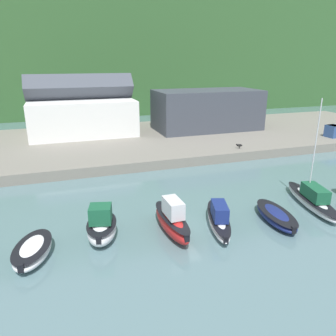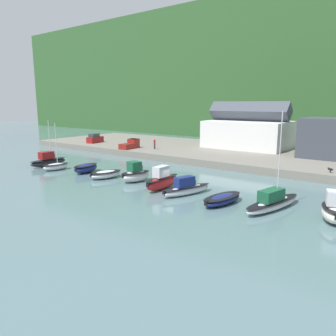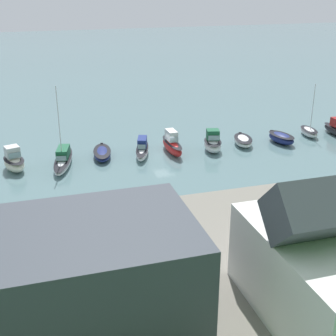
{
  "view_description": "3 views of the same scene",
  "coord_description": "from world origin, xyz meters",
  "px_view_note": "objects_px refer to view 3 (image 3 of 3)",
  "views": [
    {
      "loc": [
        -8.82,
        -22.12,
        12.96
      ],
      "look_at": [
        1.18,
        7.4,
        2.65
      ],
      "focal_mm": 35.0,
      "sensor_mm": 36.0,
      "label": 1
    },
    {
      "loc": [
        23.33,
        -31.9,
        10.67
      ],
      "look_at": [
        -4.44,
        4.93,
        1.41
      ],
      "focal_mm": 35.0,
      "sensor_mm": 36.0,
      "label": 2
    },
    {
      "loc": [
        15.66,
        53.84,
        21.04
      ],
      "look_at": [
        2.29,
        9.26,
        2.08
      ],
      "focal_mm": 50.0,
      "sensor_mm": 36.0,
      "label": 3
    }
  ],
  "objects_px": {
    "moored_boat_6": "(142,149)",
    "moored_boat_7": "(102,153)",
    "moored_boat_2": "(281,138)",
    "moored_boat_8": "(63,159)",
    "dog_on_quay": "(55,217)",
    "moored_boat_4": "(213,143)",
    "moored_boat_9": "(14,162)",
    "moored_boat_3": "(243,141)",
    "moored_boat_1": "(309,132)",
    "moored_boat_5": "(172,145)"
  },
  "relations": [
    {
      "from": "moored_boat_3",
      "to": "dog_on_quay",
      "type": "height_order",
      "value": "dog_on_quay"
    },
    {
      "from": "moored_boat_8",
      "to": "dog_on_quay",
      "type": "height_order",
      "value": "moored_boat_8"
    },
    {
      "from": "moored_boat_4",
      "to": "moored_boat_7",
      "type": "relative_size",
      "value": 0.78
    },
    {
      "from": "moored_boat_3",
      "to": "moored_boat_4",
      "type": "relative_size",
      "value": 1.11
    },
    {
      "from": "moored_boat_3",
      "to": "moored_boat_6",
      "type": "relative_size",
      "value": 0.74
    },
    {
      "from": "moored_boat_3",
      "to": "moored_boat_2",
      "type": "bearing_deg",
      "value": -174.36
    },
    {
      "from": "moored_boat_5",
      "to": "dog_on_quay",
      "type": "distance_m",
      "value": 23.32
    },
    {
      "from": "moored_boat_8",
      "to": "moored_boat_9",
      "type": "xyz_separation_m",
      "value": [
        5.66,
        -0.07,
        0.32
      ]
    },
    {
      "from": "moored_boat_2",
      "to": "moored_boat_8",
      "type": "height_order",
      "value": "moored_boat_8"
    },
    {
      "from": "moored_boat_1",
      "to": "moored_boat_4",
      "type": "distance_m",
      "value": 15.69
    },
    {
      "from": "moored_boat_5",
      "to": "dog_on_quay",
      "type": "bearing_deg",
      "value": 45.34
    },
    {
      "from": "moored_boat_3",
      "to": "moored_boat_6",
      "type": "distance_m",
      "value": 14.01
    },
    {
      "from": "moored_boat_1",
      "to": "moored_boat_3",
      "type": "xyz_separation_m",
      "value": [
        10.73,
        0.85,
        -0.03
      ]
    },
    {
      "from": "moored_boat_3",
      "to": "moored_boat_9",
      "type": "distance_m",
      "value": 29.68
    },
    {
      "from": "moored_boat_1",
      "to": "moored_boat_6",
      "type": "relative_size",
      "value": 1.07
    },
    {
      "from": "moored_boat_5",
      "to": "moored_boat_9",
      "type": "bearing_deg",
      "value": -0.55
    },
    {
      "from": "moored_boat_8",
      "to": "moored_boat_4",
      "type": "bearing_deg",
      "value": -168.05
    },
    {
      "from": "moored_boat_4",
      "to": "dog_on_quay",
      "type": "height_order",
      "value": "moored_boat_4"
    },
    {
      "from": "moored_boat_6",
      "to": "moored_boat_9",
      "type": "bearing_deg",
      "value": 20.26
    },
    {
      "from": "moored_boat_4",
      "to": "moored_boat_7",
      "type": "xyz_separation_m",
      "value": [
        14.22,
        -1.85,
        -0.52
      ]
    },
    {
      "from": "moored_boat_8",
      "to": "moored_boat_9",
      "type": "distance_m",
      "value": 5.67
    },
    {
      "from": "moored_boat_2",
      "to": "moored_boat_7",
      "type": "distance_m",
      "value": 24.47
    },
    {
      "from": "moored_boat_5",
      "to": "moored_boat_7",
      "type": "distance_m",
      "value": 8.99
    },
    {
      "from": "moored_boat_3",
      "to": "moored_boat_4",
      "type": "distance_m",
      "value": 4.98
    },
    {
      "from": "moored_boat_4",
      "to": "moored_boat_2",
      "type": "bearing_deg",
      "value": -164.95
    },
    {
      "from": "moored_boat_6",
      "to": "moored_boat_9",
      "type": "height_order",
      "value": "moored_boat_9"
    },
    {
      "from": "moored_boat_3",
      "to": "moored_boat_8",
      "type": "distance_m",
      "value": 24.02
    },
    {
      "from": "moored_boat_2",
      "to": "moored_boat_8",
      "type": "xyz_separation_m",
      "value": [
        29.35,
        -0.16,
        0.05
      ]
    },
    {
      "from": "moored_boat_9",
      "to": "dog_on_quay",
      "type": "xyz_separation_m",
      "value": [
        -3.62,
        16.67,
        0.61
      ]
    },
    {
      "from": "moored_boat_2",
      "to": "moored_boat_3",
      "type": "xyz_separation_m",
      "value": [
        5.35,
        -0.8,
        -0.13
      ]
    },
    {
      "from": "moored_boat_4",
      "to": "moored_boat_5",
      "type": "relative_size",
      "value": 0.74
    },
    {
      "from": "moored_boat_6",
      "to": "moored_boat_7",
      "type": "height_order",
      "value": "moored_boat_6"
    },
    {
      "from": "moored_boat_6",
      "to": "moored_boat_4",
      "type": "bearing_deg",
      "value": -170.06
    },
    {
      "from": "moored_boat_1",
      "to": "moored_boat_6",
      "type": "height_order",
      "value": "moored_boat_1"
    },
    {
      "from": "moored_boat_2",
      "to": "dog_on_quay",
      "type": "distance_m",
      "value": 35.45
    },
    {
      "from": "moored_boat_3",
      "to": "moored_boat_6",
      "type": "height_order",
      "value": "moored_boat_6"
    },
    {
      "from": "dog_on_quay",
      "to": "moored_boat_4",
      "type": "bearing_deg",
      "value": 151.39
    },
    {
      "from": "moored_boat_5",
      "to": "moored_boat_6",
      "type": "bearing_deg",
      "value": -7.26
    },
    {
      "from": "moored_boat_2",
      "to": "moored_boat_7",
      "type": "xyz_separation_m",
      "value": [
        24.42,
        -1.62,
        -0.19
      ]
    },
    {
      "from": "moored_boat_7",
      "to": "moored_boat_9",
      "type": "relative_size",
      "value": 1.29
    },
    {
      "from": "dog_on_quay",
      "to": "moored_boat_8",
      "type": "bearing_deg",
      "value": -163.02
    },
    {
      "from": "moored_boat_1",
      "to": "moored_boat_6",
      "type": "distance_m",
      "value": 24.74
    },
    {
      "from": "moored_boat_8",
      "to": "moored_boat_9",
      "type": "relative_size",
      "value": 2.1
    },
    {
      "from": "moored_boat_8",
      "to": "dog_on_quay",
      "type": "bearing_deg",
      "value": 96.11
    },
    {
      "from": "moored_boat_6",
      "to": "dog_on_quay",
      "type": "relative_size",
      "value": 8.15
    },
    {
      "from": "moored_boat_7",
      "to": "moored_boat_8",
      "type": "xyz_separation_m",
      "value": [
        4.94,
        1.46,
        0.24
      ]
    },
    {
      "from": "moored_boat_3",
      "to": "dog_on_quay",
      "type": "relative_size",
      "value": 6.05
    },
    {
      "from": "moored_boat_3",
      "to": "moored_boat_8",
      "type": "bearing_deg",
      "value": 15.73
    },
    {
      "from": "moored_boat_6",
      "to": "moored_boat_2",
      "type": "bearing_deg",
      "value": -165.42
    },
    {
      "from": "moored_boat_5",
      "to": "moored_boat_6",
      "type": "relative_size",
      "value": 0.9
    }
  ]
}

